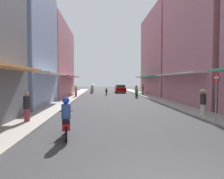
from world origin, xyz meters
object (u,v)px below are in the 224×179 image
motorbike_silver (92,89)px  pedestrian_far (76,90)px  motorbike_maroon (106,92)px  parked_car (120,89)px  pedestrian_midway (27,107)px  pedestrian_crossing (203,101)px  motorbike_green (136,92)px  motorbike_red (66,120)px  street_sign_no_entry (216,90)px  pedestrian_foreground (143,89)px

motorbike_silver → pedestrian_far: pedestrian_far is taller
motorbike_maroon → parked_car: (2.64, 5.27, 0.24)m
motorbike_maroon → pedestrian_midway: 21.72m
parked_car → pedestrian_crossing: bearing=-84.1°
motorbike_green → pedestrian_far: (-7.82, 0.67, 0.21)m
motorbike_green → motorbike_red: size_ratio=1.01×
motorbike_green → street_sign_no_entry: (1.19, -16.35, 1.01)m
parked_car → pedestrian_foreground: pedestrian_foreground is taller
motorbike_maroon → parked_car: bearing=63.4°
motorbike_maroon → pedestrian_far: bearing=-130.7°
pedestrian_far → pedestrian_crossing: 17.71m
pedestrian_midway → pedestrian_crossing: pedestrian_crossing is taller
motorbike_red → pedestrian_foreground: bearing=71.5°
pedestrian_midway → motorbike_red: bearing=-49.1°
parked_car → motorbike_maroon: bearing=-116.6°
pedestrian_far → street_sign_no_entry: 19.27m
pedestrian_far → pedestrian_crossing: size_ratio=0.94×
motorbike_maroon → motorbike_red: motorbike_red is taller
pedestrian_crossing → street_sign_no_entry: (-0.33, -1.97, 0.75)m
pedestrian_foreground → pedestrian_midway: bearing=-116.4°
street_sign_no_entry → pedestrian_midway: bearing=176.4°
parked_car → pedestrian_far: 12.10m
motorbike_red → pedestrian_foreground: (7.84, 23.44, 0.14)m
motorbike_maroon → pedestrian_far: (-4.11, -4.78, 0.41)m
motorbike_red → pedestrian_far: size_ratio=1.11×
pedestrian_midway → motorbike_silver: bearing=84.6°
pedestrian_midway → pedestrian_far: (0.58, 16.42, 0.09)m
pedestrian_far → street_sign_no_entry: (9.01, -17.02, 0.80)m
motorbike_maroon → pedestrian_foreground: size_ratio=1.07×
pedestrian_midway → pedestrian_foreground: size_ratio=0.98×
motorbike_maroon → street_sign_no_entry: street_sign_no_entry is taller
motorbike_silver → street_sign_no_entry: bearing=-74.2°
motorbike_silver → motorbike_green: 10.99m
parked_car → pedestrian_foreground: (2.93, -5.83, 0.11)m
street_sign_no_entry → pedestrian_far: bearing=117.9°
parked_car → street_sign_no_entry: 27.18m
motorbike_silver → parked_car: 5.21m
motorbike_green → motorbike_maroon: 6.59m
motorbike_green → street_sign_no_entry: street_sign_no_entry is taller
pedestrian_foreground → pedestrian_crossing: size_ratio=0.98×
pedestrian_foreground → street_sign_no_entry: size_ratio=0.64×
motorbike_silver → pedestrian_crossing: pedestrian_crossing is taller
motorbike_silver → pedestrian_far: 8.69m
parked_car → motorbike_green: bearing=-84.3°
motorbike_silver → motorbike_green: size_ratio=0.99×
motorbike_silver → pedestrian_foreground: (7.91, -4.29, 0.14)m
pedestrian_crossing → street_sign_no_entry: 2.13m
motorbike_green → pedestrian_foreground: pedestrian_foreground is taller
motorbike_red → pedestrian_midway: (-2.43, 2.80, 0.12)m
motorbike_red → pedestrian_foreground: size_ratio=1.07×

